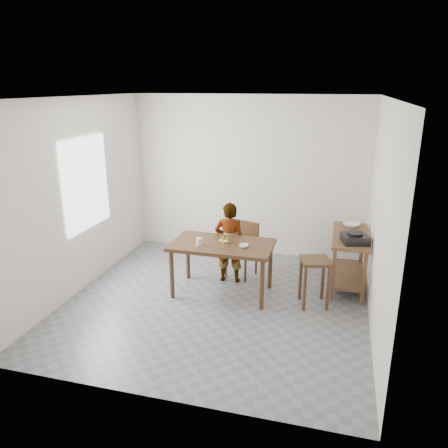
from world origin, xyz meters
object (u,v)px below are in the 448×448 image
(dining_table, at_px, (222,268))
(child, at_px, (229,242))
(dining_chair, at_px, (241,250))
(stool, at_px, (314,282))
(prep_counter, at_px, (348,260))

(dining_table, relative_size, child, 1.14)
(dining_chair, xyz_separation_m, stool, (1.16, -0.68, -0.09))
(dining_table, height_order, child, child)
(dining_table, height_order, dining_chair, dining_chair)
(dining_chair, height_order, stool, dining_chair)
(dining_table, xyz_separation_m, stool, (1.28, -0.02, -0.05))
(dining_table, relative_size, dining_chair, 1.69)
(dining_chair, bearing_deg, dining_table, -83.87)
(dining_chair, bearing_deg, stool, -13.73)
(prep_counter, relative_size, dining_chair, 1.45)
(child, xyz_separation_m, stool, (1.28, -0.44, -0.28))
(prep_counter, xyz_separation_m, stool, (-0.44, -0.72, -0.07))
(prep_counter, height_order, stool, prep_counter)
(dining_table, xyz_separation_m, dining_chair, (0.12, 0.66, 0.04))
(prep_counter, distance_m, child, 1.76)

